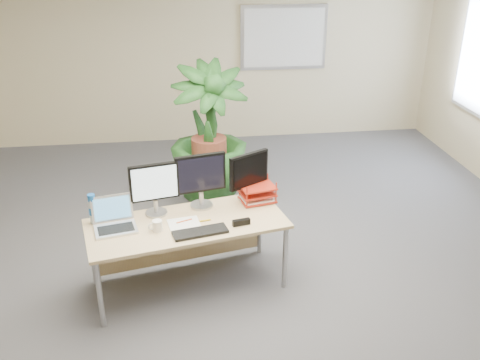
{
  "coord_description": "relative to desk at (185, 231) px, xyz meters",
  "views": [
    {
      "loc": [
        -0.5,
        -3.99,
        2.97
      ],
      "look_at": [
        0.07,
        0.35,
        0.94
      ],
      "focal_mm": 40.0,
      "sensor_mm": 36.0,
      "label": 1
    }
  ],
  "objects": [
    {
      "name": "spiral_notebook",
      "position": [
        -0.01,
        -0.12,
        0.14
      ],
      "size": [
        0.3,
        0.24,
        0.01
      ],
      "primitive_type": "cube",
      "rotation": [
        0.0,
        0.0,
        0.16
      ],
      "color": "white",
      "rests_on": "desk"
    },
    {
      "name": "water_bottle",
      "position": [
        -0.78,
        0.01,
        0.27
      ],
      "size": [
        0.07,
        0.07,
        0.27
      ],
      "color": "silver",
      "rests_on": "desk"
    },
    {
      "name": "monitor_left",
      "position": [
        -0.24,
        0.1,
        0.42
      ],
      "size": [
        0.43,
        0.2,
        0.49
      ],
      "color": "#A5A5AA",
      "rests_on": "desk"
    },
    {
      "name": "desk",
      "position": [
        0.0,
        0.0,
        0.0
      ],
      "size": [
        1.84,
        1.07,
        0.67
      ],
      "color": "#D7BD7F",
      "rests_on": "floor"
    },
    {
      "name": "stapler",
      "position": [
        0.49,
        -0.2,
        0.16
      ],
      "size": [
        0.16,
        0.07,
        0.05
      ],
      "primitive_type": "cube",
      "rotation": [
        0.0,
        0.0,
        0.21
      ],
      "color": "black",
      "rests_on": "desk"
    },
    {
      "name": "coffee_mug",
      "position": [
        -0.23,
        -0.2,
        0.19
      ],
      "size": [
        0.12,
        0.08,
        0.1
      ],
      "color": "white",
      "rests_on": "desk"
    },
    {
      "name": "monitor_right",
      "position": [
        0.17,
        0.2,
        0.43
      ],
      "size": [
        0.46,
        0.21,
        0.51
      ],
      "color": "#A5A5AA",
      "rests_on": "desk"
    },
    {
      "name": "back_wall",
      "position": [
        0.45,
        3.78,
        0.82
      ],
      "size": [
        7.0,
        0.04,
        2.7
      ],
      "primitive_type": "cube",
      "color": "beige",
      "rests_on": "floor"
    },
    {
      "name": "floor_plant",
      "position": [
        0.34,
        1.46,
        0.22
      ],
      "size": [
        0.98,
        0.98,
        1.5
      ],
      "primitive_type": "imported",
      "rotation": [
        0.0,
        0.0,
        0.18
      ],
      "color": "#143815",
      "rests_on": "floor"
    },
    {
      "name": "keyboard",
      "position": [
        0.13,
        -0.3,
        0.15
      ],
      "size": [
        0.49,
        0.25,
        0.03
      ],
      "primitive_type": "cube",
      "rotation": [
        0.0,
        0.0,
        0.21
      ],
      "color": "black",
      "rests_on": "desk"
    },
    {
      "name": "orange_pen",
      "position": [
        -0.0,
        -0.09,
        0.15
      ],
      "size": [
        0.14,
        0.07,
        0.01
      ],
      "primitive_type": "cylinder",
      "rotation": [
        0.0,
        1.57,
        0.39
      ],
      "color": "#D64E17",
      "rests_on": "spiral_notebook"
    },
    {
      "name": "laptop",
      "position": [
        -0.6,
        -0.09,
        0.2
      ],
      "size": [
        0.41,
        0.37,
        0.25
      ],
      "color": "silver",
      "rests_on": "desk"
    },
    {
      "name": "yellow_highlighter",
      "position": [
        0.18,
        -0.09,
        0.14
      ],
      "size": [
        0.11,
        0.03,
        0.01
      ],
      "primitive_type": "cylinder",
      "rotation": [
        0.0,
        1.57,
        0.19
      ],
      "color": "gold",
      "rests_on": "desk"
    },
    {
      "name": "monitor_dark",
      "position": [
        0.62,
        0.27,
        0.41
      ],
      "size": [
        0.39,
        0.25,
        0.47
      ],
      "color": "#A5A5AA",
      "rests_on": "desk"
    },
    {
      "name": "floor",
      "position": [
        0.45,
        -0.22,
        -0.53
      ],
      "size": [
        8.0,
        8.0,
        0.0
      ],
      "primitive_type": "plane",
      "color": "#4E4D53",
      "rests_on": "ground"
    },
    {
      "name": "whiteboard",
      "position": [
        1.65,
        3.75,
        1.02
      ],
      "size": [
        1.3,
        0.04,
        0.95
      ],
      "color": "silver",
      "rests_on": "back_wall"
    },
    {
      "name": "letter_tray",
      "position": [
        0.7,
        0.23,
        0.21
      ],
      "size": [
        0.36,
        0.3,
        0.15
      ],
      "color": "#AB2515",
      "rests_on": "desk"
    }
  ]
}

